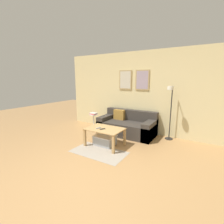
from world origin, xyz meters
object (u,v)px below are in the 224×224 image
(floor_lamp, at_px, (170,107))
(couch, at_px, (127,126))
(coffee_table, at_px, (105,132))
(side_table, at_px, (94,120))
(cell_phone, at_px, (103,129))
(storage_bin, at_px, (105,140))
(book_stack, at_px, (93,113))
(remote_control, at_px, (98,128))

(floor_lamp, bearing_deg, couch, -175.04)
(coffee_table, distance_m, floor_lamp, 1.90)
(side_table, xyz_separation_m, cell_phone, (1.10, -1.05, 0.15))
(coffee_table, distance_m, storage_bin, 0.26)
(floor_lamp, bearing_deg, side_table, -174.46)
(couch, relative_size, floor_lamp, 1.13)
(coffee_table, xyz_separation_m, book_stack, (-1.13, 0.99, 0.17))
(book_stack, bearing_deg, coffee_table, -41.27)
(side_table, bearing_deg, storage_bin, -40.99)
(floor_lamp, relative_size, book_stack, 6.45)
(cell_phone, bearing_deg, book_stack, 166.91)
(side_table, relative_size, book_stack, 2.22)
(remote_control, bearing_deg, cell_phone, 23.06)
(side_table, height_order, remote_control, side_table)
(coffee_table, distance_m, cell_phone, 0.11)
(storage_bin, relative_size, floor_lamp, 0.36)
(book_stack, height_order, cell_phone, book_stack)
(couch, xyz_separation_m, floor_lamp, (1.23, 0.11, 0.70))
(floor_lamp, bearing_deg, remote_control, -138.61)
(book_stack, distance_m, remote_control, 1.46)
(remote_control, bearing_deg, side_table, 153.33)
(side_table, xyz_separation_m, remote_control, (0.97, -1.06, 0.16))
(remote_control, relative_size, cell_phone, 1.07)
(floor_lamp, relative_size, side_table, 2.90)
(couch, height_order, remote_control, couch)
(couch, xyz_separation_m, side_table, (-1.21, -0.13, 0.05))
(book_stack, xyz_separation_m, remote_control, (0.99, -1.07, -0.08))
(side_table, distance_m, cell_phone, 1.53)
(side_table, bearing_deg, book_stack, 154.74)
(cell_phone, bearing_deg, side_table, 166.68)
(coffee_table, bearing_deg, side_table, 138.53)
(storage_bin, distance_m, book_stack, 1.52)
(side_table, relative_size, remote_control, 3.50)
(book_stack, bearing_deg, cell_phone, -43.65)
(coffee_table, xyz_separation_m, cell_phone, (-0.02, -0.07, 0.09))
(floor_lamp, distance_m, remote_control, 2.02)
(floor_lamp, relative_size, remote_control, 10.16)
(storage_bin, xyz_separation_m, side_table, (-1.09, 0.95, 0.18))
(couch, relative_size, cell_phone, 12.34)
(coffee_table, relative_size, side_table, 1.77)
(coffee_table, distance_m, book_stack, 1.51)
(floor_lamp, bearing_deg, coffee_table, -137.44)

